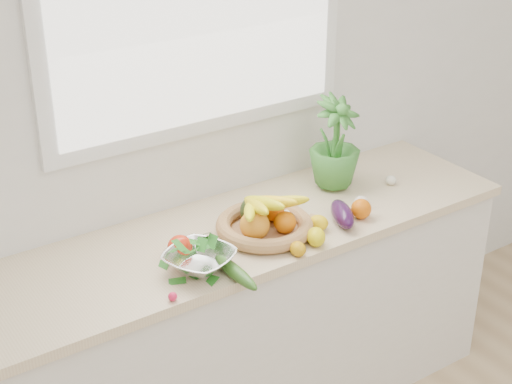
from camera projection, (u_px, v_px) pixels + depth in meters
back_wall at (199, 95)px, 3.03m from camera, size 4.50×0.02×2.70m
counter_cabinet at (243, 328)px, 3.22m from camera, size 2.20×0.58×0.86m
countertop at (242, 233)px, 3.01m from camera, size 2.24×0.62×0.04m
orange_loose at (361, 209)px, 3.06m from camera, size 0.08×0.08×0.08m
lemon_a at (298, 249)px, 2.81m from camera, size 0.06×0.07×0.05m
lemon_b at (316, 237)px, 2.88m from camera, size 0.10×0.11×0.07m
lemon_c at (319, 223)px, 2.98m from camera, size 0.09×0.10×0.06m
apple at (180, 247)px, 2.79m from camera, size 0.12×0.12×0.09m
ginger at (310, 224)px, 3.00m from camera, size 0.12×0.09×0.03m
garlic_a at (361, 202)px, 3.15m from camera, size 0.08×0.08×0.05m
garlic_b at (391, 180)px, 3.34m from camera, size 0.06×0.06×0.04m
garlic_c at (288, 215)px, 3.05m from camera, size 0.07×0.07×0.05m
eggplant at (342, 214)px, 3.02m from camera, size 0.15×0.21×0.08m
cucumber at (235, 272)px, 2.68m from camera, size 0.05×0.27×0.05m
radish at (173, 297)px, 2.56m from camera, size 0.04×0.04×0.03m
potted_herb at (335, 142)px, 3.23m from camera, size 0.26×0.26×0.38m
fruit_basket at (264, 221)px, 2.95m from camera, size 0.40×0.40×0.19m
colander_with_spinach at (199, 256)px, 2.70m from camera, size 0.31×0.31×0.12m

